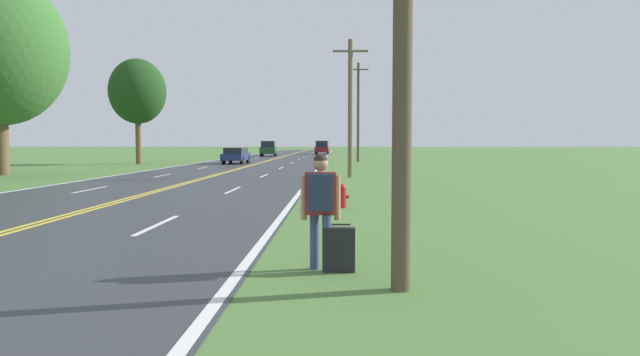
# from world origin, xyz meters

# --- Properties ---
(hitchhiker_person) EXTENTS (0.57, 0.41, 1.67)m
(hitchhiker_person) POSITION_xyz_m (6.45, 3.22, 1.02)
(hitchhiker_person) COLOR #38476B
(hitchhiker_person) RESTS_ON ground
(suitcase) EXTENTS (0.45, 0.17, 0.69)m
(suitcase) POSITION_xyz_m (6.71, 3.18, 0.32)
(suitcase) COLOR black
(suitcase) RESTS_ON ground
(fire_hydrant) EXTENTS (0.41, 0.25, 0.67)m
(fire_hydrant) POSITION_xyz_m (6.80, 10.97, 0.34)
(fire_hydrant) COLOR red
(fire_hydrant) RESTS_ON ground
(utility_pole_midground) EXTENTS (1.80, 0.24, 7.04)m
(utility_pole_midground) POSITION_xyz_m (7.31, 24.60, 3.67)
(utility_pole_midground) COLOR brown
(utility_pole_midground) RESTS_ON ground
(utility_pole_far) EXTENTS (1.80, 0.24, 8.91)m
(utility_pole_far) POSITION_xyz_m (8.50, 46.99, 4.61)
(utility_pole_far) COLOR brown
(utility_pole_far) RESTS_ON ground
(tree_behind_sign) EXTENTS (4.54, 4.54, 8.50)m
(tree_behind_sign) POSITION_xyz_m (-9.52, 41.03, 5.86)
(tree_behind_sign) COLOR brown
(tree_behind_sign) RESTS_ON ground
(car_dark_blue_hatchback_approaching) EXTENTS (1.85, 4.06, 1.34)m
(car_dark_blue_hatchback_approaching) POSITION_xyz_m (-1.75, 42.09, 0.74)
(car_dark_blue_hatchback_approaching) COLOR black
(car_dark_blue_hatchback_approaching) RESTS_ON ground
(car_dark_green_suv_mid_near) EXTENTS (2.06, 4.12, 1.91)m
(car_dark_green_suv_mid_near) POSITION_xyz_m (-2.05, 66.47, 1.00)
(car_dark_green_suv_mid_near) COLOR black
(car_dark_green_suv_mid_near) RESTS_ON ground
(car_maroon_van_mid_far) EXTENTS (2.06, 4.71, 1.96)m
(car_maroon_van_mid_far) POSITION_xyz_m (4.38, 77.85, 1.02)
(car_maroon_van_mid_far) COLOR black
(car_maroon_van_mid_far) RESTS_ON ground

